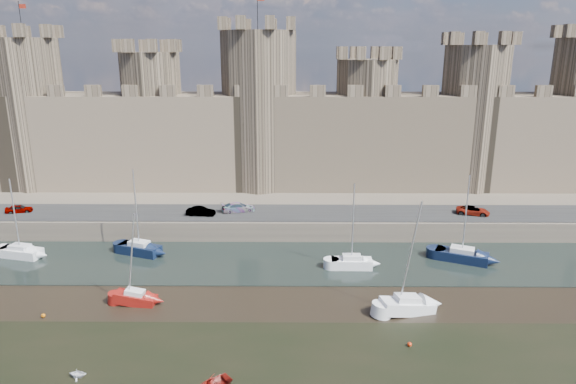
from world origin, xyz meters
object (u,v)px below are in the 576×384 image
Objects in this scene: car_2 at (238,207)px; sailboat_2 at (352,262)px; car_0 at (19,209)px; sailboat_1 at (139,248)px; car_3 at (473,211)px; car_1 at (201,211)px; sailboat_5 at (407,305)px; sailboat_4 at (135,297)px; sailboat_3 at (462,255)px; sailboat_0 at (20,251)px.

car_2 is 18.31m from sailboat_2.
sailboat_1 reaches higher than car_0.
car_3 is (58.55, -0.40, 0.02)m from car_0.
sailboat_5 is at bearing -125.82° from car_1.
sailboat_5 reaches higher than sailboat_4.
car_3 is 20.16m from sailboat_2.
car_3 is at bearing 34.90° from sailboat_2.
car_3 is 0.43× the size of sailboat_2.
sailboat_3 reaches higher than car_3.
sailboat_3 is (54.48, -9.42, -2.28)m from car_0.
car_1 is at bearing 123.92° from sailboat_5.
sailboat_2 is 0.89× the size of sailboat_5.
sailboat_2 is at bearing -113.60° from car_1.
car_3 is 0.42× the size of sailboat_3.
car_0 is 0.36× the size of sailboat_4.
sailboat_3 is (30.70, -8.33, -2.33)m from car_1.
sailboat_0 is at bearing 117.63° from car_1.
car_3 is at bearing 22.24° from sailboat_0.
sailboat_1 reaches higher than sailboat_2.
sailboat_0 reaches higher than car_1.
car_3 is at bearing 44.36° from sailboat_5.
sailboat_2 is 0.96× the size of sailboat_3.
car_1 is 0.34× the size of sailboat_5.
sailboat_1 is 31.10m from sailboat_5.
sailboat_5 is at bearing -102.62° from sailboat_3.
car_2 reaches higher than car_1.
sailboat_3 is at bearing 12.72° from sailboat_0.
sailboat_4 is (16.40, -10.89, -0.06)m from sailboat_0.
sailboat_4 is at bearing 133.48° from car_3.
car_2 is (28.36, 0.65, 0.07)m from car_0.
sailboat_1 is 1.01× the size of sailboat_3.
sailboat_0 is 13.43m from sailboat_1.
car_0 is at bearing 129.87° from sailboat_0.
sailboat_3 reaches higher than sailboat_4.
sailboat_0 is 50.18m from sailboat_3.
sailboat_1 is 1.06× the size of sailboat_2.
car_0 is 58.55m from car_3.
car_2 is 21.78m from sailboat_4.
sailboat_5 reaches higher than sailboat_3.
sailboat_0 is at bearing -155.44° from sailboat_1.
car_3 is at bearing 89.79° from sailboat_3.
sailboat_5 reaches higher than car_1.
sailboat_1 is 12.20m from sailboat_4.
sailboat_1 is (-10.66, -8.41, -2.33)m from car_2.
sailboat_5 is at bearing -128.90° from car_0.
sailboat_2 is at bearing -119.60° from car_0.
sailboat_2 is (24.17, -3.72, -0.02)m from sailboat_1.
sailboat_1 is (17.70, -7.76, -2.26)m from car_0.
sailboat_3 reaches higher than car_1.
sailboat_5 reaches higher than car_2.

